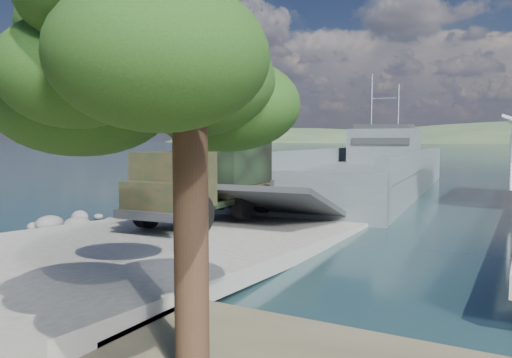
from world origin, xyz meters
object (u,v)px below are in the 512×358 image
landing_craft (359,179)px  military_truck (213,173)px  soldier (142,198)px  overhang_tree (182,80)px

landing_craft → military_truck: landing_craft is taller
soldier → overhang_tree: overhang_tree is taller
landing_craft → soldier: bearing=-101.5°
military_truck → soldier: 3.16m
military_truck → overhang_tree: bearing=-61.9°
military_truck → soldier: size_ratio=4.33×
landing_craft → overhang_tree: (6.55, -30.55, 3.94)m
soldier → military_truck: bearing=38.2°
military_truck → overhang_tree: overhang_tree is taller
soldier → landing_craft: bearing=73.7°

